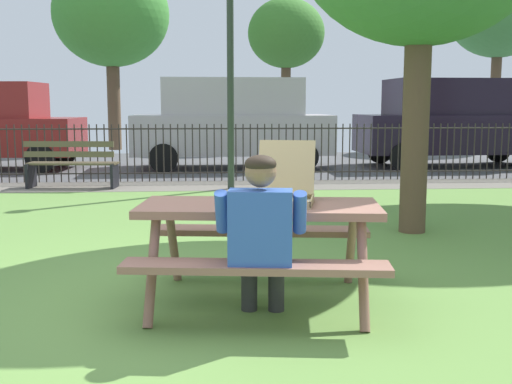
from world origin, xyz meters
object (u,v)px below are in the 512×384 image
lamp_post_walkway (230,53)px  far_tree_center (286,35)px  parked_car_right (456,121)px  park_bench_center (72,165)px  far_tree_midleft (111,15)px  picnic_table_foreground (259,226)px  adult_at_table (261,232)px  far_tree_midright (499,12)px  pizza_box_open (284,191)px  parked_car_center (232,121)px

lamp_post_walkway → far_tree_center: far_tree_center is taller
parked_car_right → park_bench_center: bearing=-158.0°
lamp_post_walkway → far_tree_midleft: size_ratio=0.65×
picnic_table_foreground → adult_at_table: adult_at_table is taller
adult_at_table → far_tree_midright: far_tree_midright is taller
lamp_post_walkway → parked_car_right: lamp_post_walkway is taller
adult_at_table → far_tree_center: 17.08m
picnic_table_foreground → pizza_box_open: 0.33m
pizza_box_open → adult_at_table: 0.63m
lamp_post_walkway → far_tree_midleft: 10.50m
pizza_box_open → adult_at_table: bearing=-111.5°
lamp_post_walkway → far_tree_midright: 13.52m
parked_car_right → far_tree_midleft: (-9.01, 6.04, 3.18)m
pizza_box_open → parked_car_center: (-0.10, 10.09, 0.24)m
far_tree_midleft → lamp_post_walkway: bearing=-70.1°
adult_at_table → far_tree_midright: bearing=61.2°
picnic_table_foreground → far_tree_midleft: bearing=102.4°
far_tree_midleft → far_tree_midright: bearing=0.0°
picnic_table_foreground → pizza_box_open: bearing=15.0°
park_bench_center → parked_car_right: (8.35, 3.37, 0.68)m
adult_at_table → lamp_post_walkway: bearing=90.1°
picnic_table_foreground → lamp_post_walkway: size_ratio=0.50×
far_tree_midleft → far_tree_center: 5.62m
pizza_box_open → parked_car_right: size_ratio=0.14×
far_tree_midleft → parked_car_right: bearing=-33.8°
lamp_post_walkway → parked_car_center: (0.13, 3.68, -1.29)m
far_tree_center → pizza_box_open: bearing=-96.6°
lamp_post_walkway → far_tree_center: 10.03m
adult_at_table → far_tree_midleft: 17.42m
parked_car_center → far_tree_center: bearing=72.1°
park_bench_center → far_tree_midright: (12.01, 9.40, 4.07)m
pizza_box_open → picnic_table_foreground: bearing=-165.0°
pizza_box_open → far_tree_midleft: size_ratio=0.11×
adult_at_table → pizza_box_open: bearing=68.5°
picnic_table_foreground → far_tree_midright: size_ratio=0.33×
picnic_table_foreground → far_tree_midleft: (-3.54, 16.18, 3.68)m
pizza_box_open → parked_car_center: size_ratio=0.14×
pizza_box_open → adult_at_table: (-0.22, -0.55, -0.20)m
far_tree_center → far_tree_midright: bearing=0.0°
lamp_post_walkway → far_tree_midright: bearing=46.7°
park_bench_center → far_tree_midleft: size_ratio=0.27×
picnic_table_foreground → parked_car_center: 10.15m
adult_at_table → parked_car_center: 10.65m
adult_at_table → lamp_post_walkway: (-0.01, 6.96, 1.73)m
pizza_box_open → far_tree_midleft: (-3.74, 16.12, 3.42)m
adult_at_table → lamp_post_walkway: size_ratio=0.31×
adult_at_table → far_tree_center: far_tree_center is taller
pizza_box_open → adult_at_table: size_ratio=0.53×
lamp_post_walkway → picnic_table_foreground: bearing=-89.7°
park_bench_center → far_tree_midleft: bearing=94.0°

